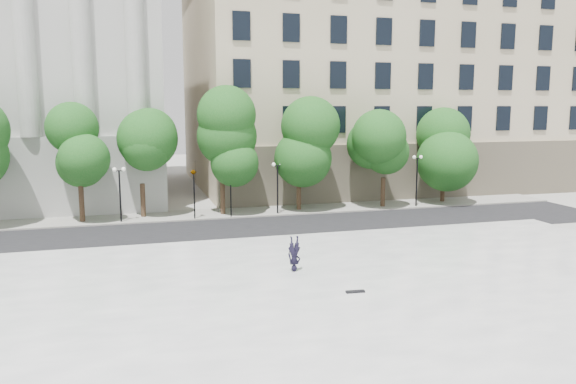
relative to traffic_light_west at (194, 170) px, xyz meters
name	(u,v)px	position (x,y,z in m)	size (l,w,h in m)	color
ground	(277,342)	(0.32, -22.30, -3.68)	(160.00, 160.00, 0.00)	#AEACA4
plaza	(258,307)	(0.32, -19.30, -3.45)	(44.00, 22.00, 0.45)	white
street	(207,232)	(0.32, -4.30, -3.67)	(60.00, 8.00, 0.02)	black
far_sidewalk	(197,215)	(0.32, 1.70, -3.62)	(60.00, 4.00, 0.12)	#A19E94
building_east	(365,79)	(20.32, 16.61, 7.47)	(36.00, 26.15, 23.00)	beige
traffic_light_west	(194,170)	(0.00, 0.00, 0.00)	(0.85, 1.72, 4.18)	black
traffic_light_east	(230,168)	(2.66, 0.00, 0.03)	(0.66, 1.79, 4.21)	black
person_lying	(294,266)	(2.91, -15.65, -3.00)	(0.61, 0.40, 1.67)	black
skateboard	(355,292)	(4.48, -19.32, -3.19)	(0.80, 0.21, 0.08)	black
street_trees	(215,148)	(1.74, 1.24, 1.44)	(47.07, 5.15, 8.01)	#382619
lamp_posts	(192,180)	(-0.12, 0.30, -0.77)	(37.73, 0.28, 4.56)	black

